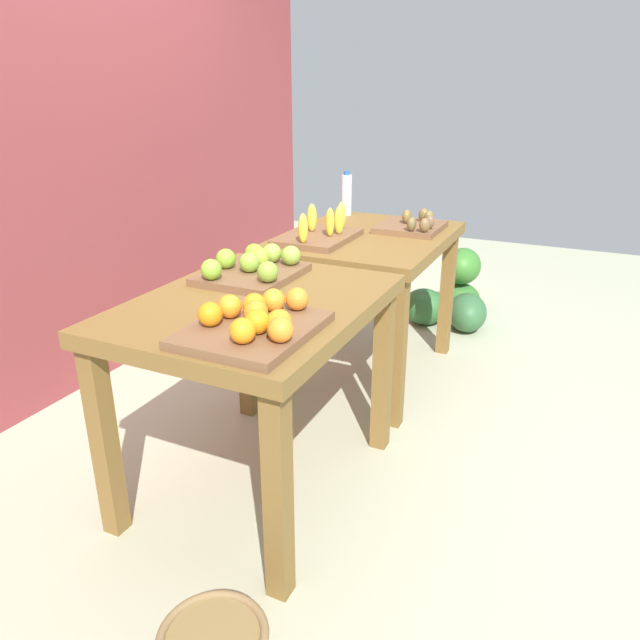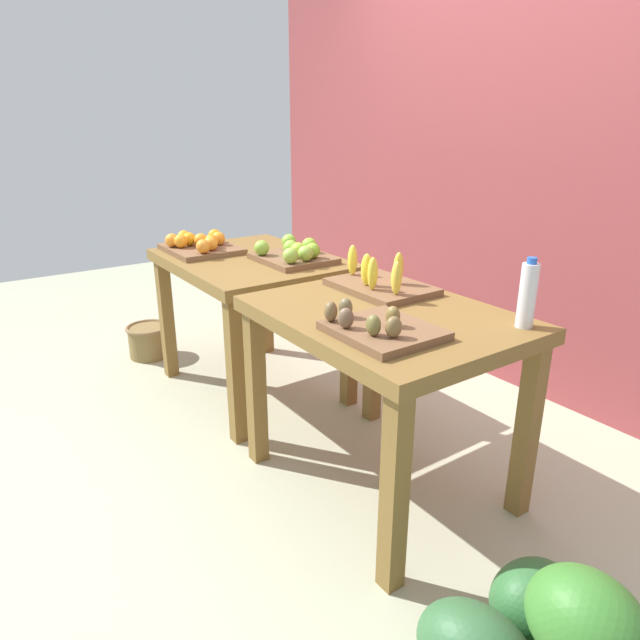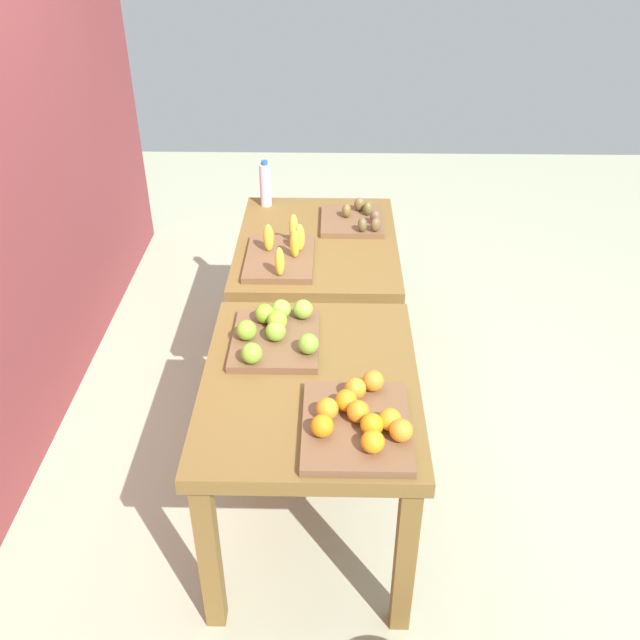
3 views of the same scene
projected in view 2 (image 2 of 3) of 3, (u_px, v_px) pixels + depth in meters
The scene contains 10 objects.
ground_plane at pixel (308, 428), 2.88m from camera, with size 8.00×8.00×0.00m, color #ACB092.
back_wall at pixel (509, 119), 3.10m from camera, with size 4.40×0.12×3.00m, color brown.
display_table_left at pixel (251, 278), 3.09m from camera, with size 1.04×0.80×0.79m.
display_table_right at pixel (384, 339), 2.22m from camera, with size 1.04×0.80×0.79m.
orange_bin at pixel (200, 245), 3.16m from camera, with size 0.45×0.37×0.11m.
apple_bin at pixel (294, 254), 2.94m from camera, with size 0.41×0.36×0.11m.
banana_crate at pixel (380, 282), 2.43m from camera, with size 0.44×0.32×0.17m.
kiwi_bin at pixel (378, 327), 1.93m from camera, with size 0.37×0.32×0.10m.
water_bottle at pixel (528, 295), 1.97m from camera, with size 0.06×0.06×0.26m.
wicker_basket at pixel (149, 340), 3.73m from camera, with size 0.29×0.29×0.21m.
Camera 2 is at (2.12, -1.39, 1.49)m, focal length 31.43 mm.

